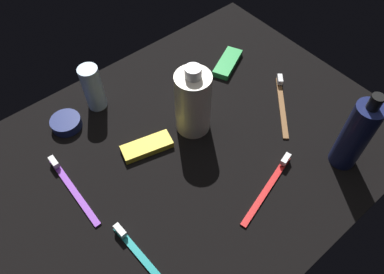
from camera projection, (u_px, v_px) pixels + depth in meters
ground_plane at (192, 147)px, 76.51cm from camera, size 84.00×64.00×1.20cm
lotion_bottle at (356, 135)px, 67.39cm from camera, size 5.25×5.25×18.66cm
bodywash_bottle at (193, 102)px, 73.19cm from camera, size 7.33×7.33×16.76cm
deodorant_stick at (93, 88)px, 78.46cm from camera, size 4.27×4.27×10.91cm
toothbrush_teal at (143, 259)px, 61.30cm from camera, size 2.25×18.04×2.10cm
toothbrush_purple at (71, 186)px, 69.61cm from camera, size 1.26×18.00×2.10cm
toothbrush_red at (270, 185)px, 69.82cm from camera, size 17.67×5.93×2.10cm
toothbrush_brown at (282, 102)px, 82.50cm from camera, size 13.07×14.06×2.10cm
snack_bar_yellow at (147, 147)px, 74.97cm from camera, size 11.07×6.47×1.50cm
snack_bar_green at (228, 63)px, 90.07cm from camera, size 11.11×8.12×1.50cm
cream_tin_left at (187, 81)px, 85.77cm from camera, size 6.03×6.03×2.14cm
cream_tin_right at (66, 123)px, 78.30cm from camera, size 6.47×6.47×2.12cm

